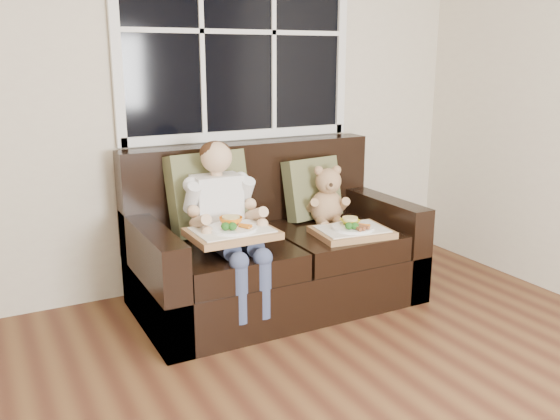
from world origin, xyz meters
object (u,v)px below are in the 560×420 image
child (224,211)px  teddy_bear (328,200)px  tray_right (352,230)px  loveseat (272,252)px  tray_left (232,231)px

child → teddy_bear: bearing=8.5°
tray_right → child: bearing=172.1°
child → tray_right: 0.79m
loveseat → teddy_bear: bearing=-0.9°
teddy_bear → tray_left: size_ratio=0.84×
child → tray_right: bearing=-13.9°
tray_left → loveseat: bearing=35.6°
loveseat → child: child is taller
child → tray_left: (-0.02, -0.16, -0.07)m
loveseat → tray_left: size_ratio=3.65×
tray_left → tray_right: bearing=-2.4°
child → teddy_bear: child is taller
teddy_bear → tray_right: 0.33m
teddy_bear → tray_left: 0.84m
teddy_bear → tray_right: (-0.02, -0.30, -0.13)m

